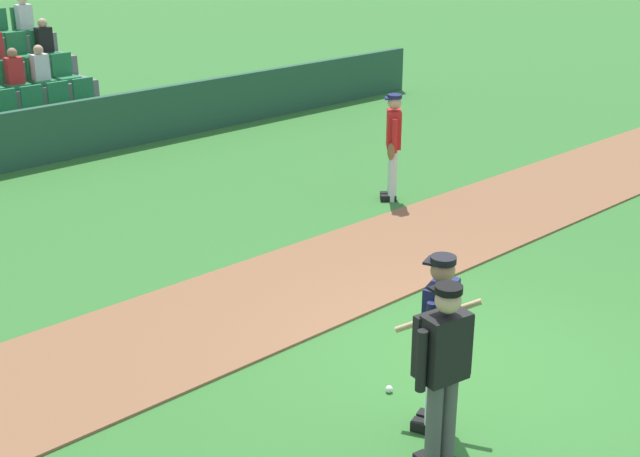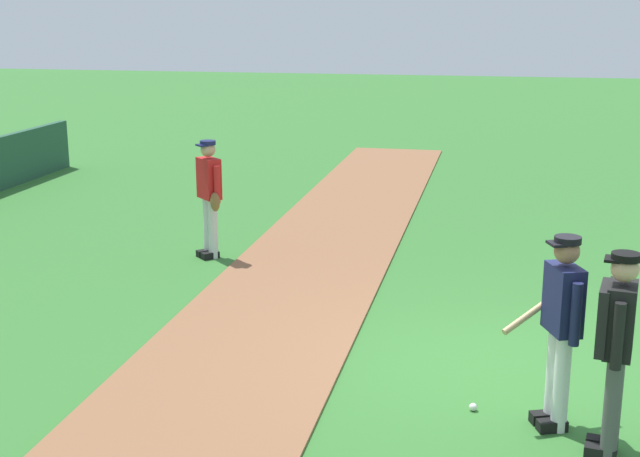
% 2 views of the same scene
% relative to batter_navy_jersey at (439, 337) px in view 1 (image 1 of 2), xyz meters
% --- Properties ---
extents(ground_plane, '(80.00, 80.00, 0.00)m').
position_rel_batter_navy_jersey_xyz_m(ground_plane, '(1.13, 0.51, -0.97)').
color(ground_plane, '#33702D').
extents(infield_dirt_path, '(28.00, 2.24, 0.03)m').
position_rel_batter_navy_jersey_xyz_m(infield_dirt_path, '(1.13, 3.21, -0.95)').
color(infield_dirt_path, brown).
rests_on(infield_dirt_path, ground).
extents(dugout_fence, '(20.00, 0.16, 1.08)m').
position_rel_batter_navy_jersey_xyz_m(dugout_fence, '(1.13, 10.59, -0.43)').
color(dugout_fence, '#234C38').
rests_on(dugout_fence, ground).
extents(batter_navy_jersey, '(0.75, 0.69, 1.76)m').
position_rel_batter_navy_jersey_xyz_m(batter_navy_jersey, '(0.00, 0.00, 0.00)').
color(batter_navy_jersey, white).
rests_on(batter_navy_jersey, ground).
extents(umpire_home_plate, '(0.58, 0.35, 1.76)m').
position_rel_batter_navy_jersey_xyz_m(umpire_home_plate, '(-0.44, -0.40, 0.03)').
color(umpire_home_plate, '#4C4C4C').
rests_on(umpire_home_plate, ground).
extents(runner_red_jersey, '(0.55, 0.51, 1.76)m').
position_rel_batter_navy_jersey_xyz_m(runner_red_jersey, '(4.54, 4.76, -0.01)').
color(runner_red_jersey, silver).
rests_on(runner_red_jersey, ground).
extents(baseball, '(0.07, 0.07, 0.07)m').
position_rel_batter_navy_jersey_xyz_m(baseball, '(0.15, 0.72, -0.93)').
color(baseball, white).
rests_on(baseball, ground).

